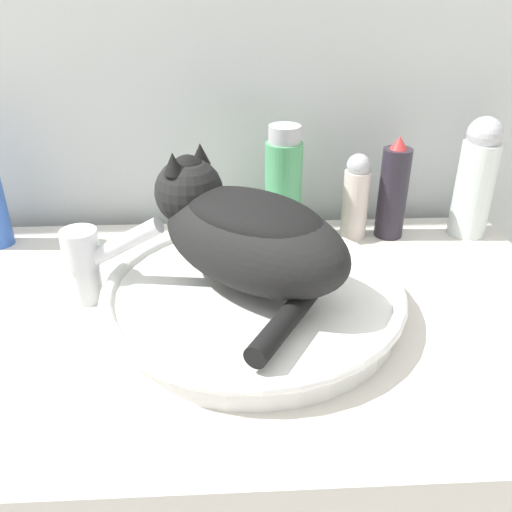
% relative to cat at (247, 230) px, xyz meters
% --- Properties ---
extents(wall_back, '(8.00, 0.05, 2.40)m').
position_rel_cat_xyz_m(wall_back, '(-0.02, 0.35, 0.25)').
color(wall_back, silver).
rests_on(wall_back, ground_plane).
extents(vanity_counter, '(1.00, 0.61, 0.82)m').
position_rel_cat_xyz_m(vanity_counter, '(-0.02, -0.01, -0.54)').
color(vanity_counter, beige).
rests_on(vanity_counter, ground_plane).
extents(sink_basin, '(0.42, 0.42, 0.05)m').
position_rel_cat_xyz_m(sink_basin, '(0.01, -0.01, -0.10)').
color(sink_basin, white).
rests_on(sink_basin, vanity_counter).
extents(cat, '(0.32, 0.34, 0.17)m').
position_rel_cat_xyz_m(cat, '(0.00, 0.00, 0.00)').
color(cat, black).
rests_on(cat, sink_basin).
extents(faucet, '(0.15, 0.06, 0.14)m').
position_rel_cat_xyz_m(faucet, '(-0.22, 0.03, -0.06)').
color(faucet, silver).
rests_on(faucet, vanity_counter).
extents(lotion_bottle_white, '(0.07, 0.07, 0.21)m').
position_rel_cat_xyz_m(lotion_bottle_white, '(0.41, 0.23, -0.02)').
color(lotion_bottle_white, silver).
rests_on(lotion_bottle_white, vanity_counter).
extents(deodorant_stick, '(0.05, 0.05, 0.15)m').
position_rel_cat_xyz_m(deodorant_stick, '(0.20, 0.23, -0.05)').
color(deodorant_stick, silver).
rests_on(deodorant_stick, vanity_counter).
extents(hairspray_can_black, '(0.05, 0.05, 0.18)m').
position_rel_cat_xyz_m(hairspray_can_black, '(0.27, 0.23, -0.04)').
color(hairspray_can_black, '#28232D').
rests_on(hairspray_can_black, vanity_counter).
extents(mouthwash_bottle, '(0.06, 0.06, 0.20)m').
position_rel_cat_xyz_m(mouthwash_bottle, '(0.08, 0.23, -0.03)').
color(mouthwash_bottle, '#4CA366').
rests_on(mouthwash_bottle, vanity_counter).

